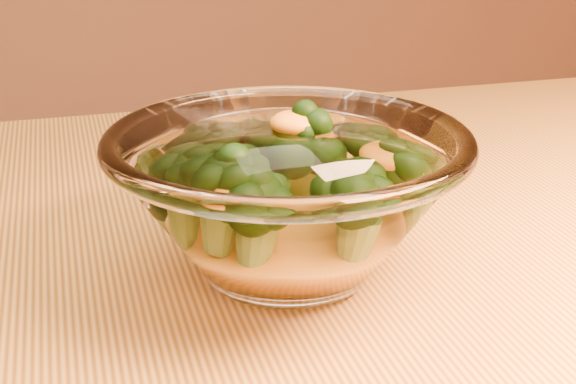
# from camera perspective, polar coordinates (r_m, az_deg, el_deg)

# --- Properties ---
(table) EXTENTS (1.20, 0.80, 0.75)m
(table) POSITION_cam_1_polar(r_m,az_deg,el_deg) (0.64, 6.92, -11.83)
(table) COLOR #C38E3A
(table) RESTS_ON ground
(glass_bowl) EXTENTS (0.24, 0.24, 0.10)m
(glass_bowl) POSITION_cam_1_polar(r_m,az_deg,el_deg) (0.52, 0.00, -0.52)
(glass_bowl) COLOR white
(glass_bowl) RESTS_ON table
(cheese_sauce) EXTENTS (0.12, 0.12, 0.03)m
(cheese_sauce) POSITION_cam_1_polar(r_m,az_deg,el_deg) (0.53, 0.00, -2.73)
(cheese_sauce) COLOR orange
(cheese_sauce) RESTS_ON glass_bowl
(broccoli_heap) EXTENTS (0.15, 0.15, 0.08)m
(broccoli_heap) POSITION_cam_1_polar(r_m,az_deg,el_deg) (0.52, -0.35, 0.97)
(broccoli_heap) COLOR black
(broccoli_heap) RESTS_ON cheese_sauce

